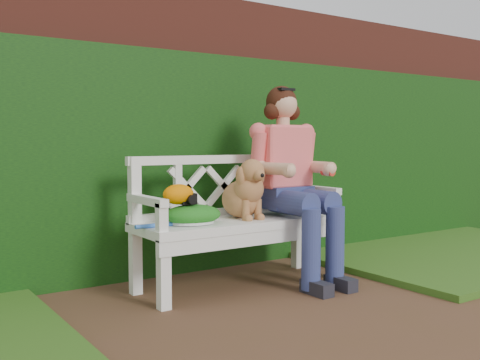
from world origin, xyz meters
TOP-DOWN VIEW (x-y plane):
  - ground at (0.00, 0.00)m, footprint 60.00×60.00m
  - brick_wall at (0.00, 1.90)m, footprint 10.00×0.30m
  - ivy_hedge at (0.00, 1.68)m, footprint 10.00×0.18m
  - grass_right at (2.40, 0.90)m, footprint 2.60×2.00m
  - garden_bench at (0.21, 1.04)m, footprint 1.62×0.73m
  - seated_woman at (0.61, 1.02)m, footprint 0.67×0.85m
  - dog at (0.23, 1.03)m, footprint 0.35×0.43m
  - tennis_racket at (-0.23, 0.99)m, footprint 0.62×0.42m
  - green_bag at (-0.20, 0.99)m, footprint 0.47×0.41m
  - camera_item at (-0.23, 1.00)m, footprint 0.11×0.08m
  - baseball_glove at (-0.29, 1.02)m, footprint 0.24×0.20m

SIDE VIEW (x-z plane):
  - ground at x=0.00m, z-range 0.00..0.00m
  - grass_right at x=2.40m, z-range 0.00..0.05m
  - garden_bench at x=0.21m, z-range 0.00..0.48m
  - tennis_racket at x=-0.23m, z-range 0.48..0.51m
  - green_bag at x=-0.20m, z-range 0.48..0.61m
  - camera_item at x=-0.23m, z-range 0.61..0.68m
  - baseball_glove at x=-0.29m, z-range 0.61..0.74m
  - dog at x=0.23m, z-range 0.48..0.91m
  - seated_woman at x=0.61m, z-range 0.00..1.42m
  - ivy_hedge at x=0.00m, z-range 0.00..1.70m
  - brick_wall at x=0.00m, z-range 0.00..2.20m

